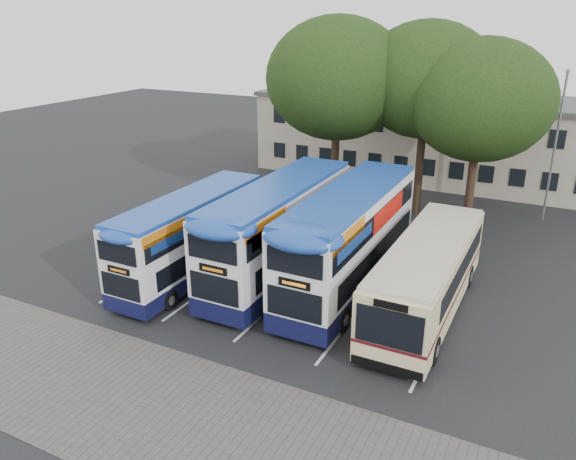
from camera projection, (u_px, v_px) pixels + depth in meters
The scene contains 12 objects.
ground at pixel (327, 360), 20.75m from camera, with size 120.00×120.00×0.00m, color black.
paving_strip at pixel (205, 426), 17.43m from camera, with size 40.00×6.00×0.01m, color #595654.
bay_lines at pixel (296, 285), 26.49m from camera, with size 14.12×11.00×0.01m.
depot_building at pixel (469, 139), 42.07m from camera, with size 32.40×8.40×6.20m.
lamp_post at pixel (556, 139), 33.01m from camera, with size 0.25×1.05×9.06m.
tree_left at pixel (337, 79), 34.08m from camera, with size 8.75×8.75×12.01m.
tree_mid at pixel (427, 80), 33.23m from camera, with size 8.11×8.11×11.75m.
tree_right at pixel (481, 100), 31.05m from camera, with size 8.03×8.03×10.93m.
bus_dd_left at pixel (191, 233), 26.65m from camera, with size 2.36×9.74×4.06m.
bus_dd_mid at pixel (280, 227), 26.52m from camera, with size 2.70×11.15×4.65m.
bus_dd_right at pixel (350, 236), 25.35m from camera, with size 2.74×11.31×4.71m.
bus_single at pixel (428, 272), 23.59m from camera, with size 2.75×10.82×3.23m.
Camera 1 is at (6.65, -16.37, 12.00)m, focal length 35.00 mm.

